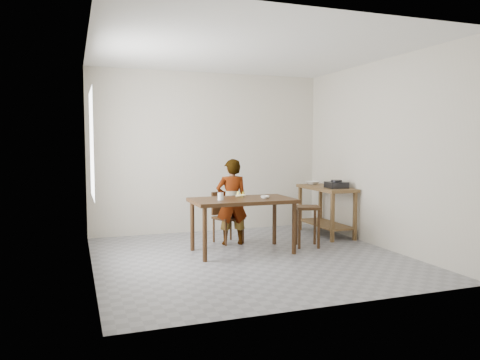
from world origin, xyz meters
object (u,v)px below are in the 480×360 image
object	(u,v)px
prep_counter	(326,211)
child	(232,202)
dining_table	(242,226)
dining_chair	(228,218)
stool	(307,226)

from	to	relation	value
prep_counter	child	distance (m)	1.72
dining_table	prep_counter	distance (m)	1.86
child	dining_chair	xyz separation A→B (m)	(-0.01, 0.12, -0.26)
dining_chair	stool	size ratio (longest dim) A/B	1.29
prep_counter	child	bearing A→B (deg)	-174.26
prep_counter	stool	xyz separation A→B (m)	(-0.70, -0.68, -0.10)
child	stool	xyz separation A→B (m)	(1.00, -0.51, -0.34)
dining_table	dining_chair	bearing A→B (deg)	89.09
prep_counter	dining_chair	xyz separation A→B (m)	(-1.71, -0.05, -0.01)
child	stool	world-z (taller)	child
stool	child	bearing A→B (deg)	152.93
prep_counter	dining_chair	size ratio (longest dim) A/B	1.56
child	dining_chair	bearing A→B (deg)	-76.58
stool	prep_counter	bearing A→B (deg)	44.06
dining_chair	child	bearing A→B (deg)	-101.44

